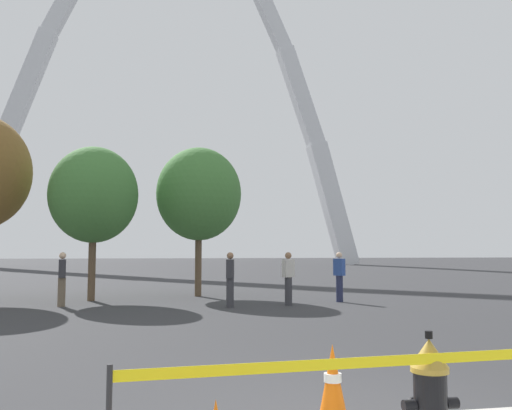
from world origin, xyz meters
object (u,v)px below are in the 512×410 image
Objects in this scene: fire_hydrant at (430,398)px; pedestrian_near_trees at (339,276)px; monument_arch at (171,98)px; traffic_cone_by_hydrant at (333,384)px; pedestrian_walking_right at (230,279)px; pedestrian_walking_left at (288,278)px; pedestrian_standing_center at (62,279)px.

fire_hydrant is 0.62× the size of pedestrian_near_trees.
pedestrian_near_trees is (4.09, -45.96, -18.66)m from monument_arch.
pedestrian_walking_right is (0.52, 10.66, 0.46)m from traffic_cone_by_hydrant.
pedestrian_near_trees is at bearing -84.91° from monument_arch.
pedestrian_standing_center is (-6.65, 0.85, 0.00)m from pedestrian_walking_left.
fire_hydrant is 0.62× the size of pedestrian_walking_right.
pedestrian_walking_right is (0.41, -46.95, -18.66)m from monument_arch.
monument_arch is (0.11, 57.61, 19.12)m from traffic_cone_by_hydrant.
monument_arch reaches higher than pedestrian_walking_left.
monument_arch is 50.53m from pedestrian_walking_right.
traffic_cone_by_hydrant is 12.40m from pedestrian_near_trees.
fire_hydrant is 0.62× the size of pedestrian_walking_left.
pedestrian_near_trees is (1.87, 0.73, 0.00)m from pedestrian_walking_left.
fire_hydrant is 1.36× the size of traffic_cone_by_hydrant.
monument_arch is at bearing 95.09° from pedestrian_near_trees.
pedestrian_standing_center is (-4.43, -45.84, -18.66)m from monument_arch.
fire_hydrant is 1.13m from traffic_cone_by_hydrant.
monument_arch reaches higher than fire_hydrant.
pedestrian_walking_left is (2.33, 10.92, 0.46)m from traffic_cone_by_hydrant.
monument_arch is 28.43× the size of pedestrian_walking_left.
pedestrian_walking_right reaches higher than traffic_cone_by_hydrant.
pedestrian_standing_center and pedestrian_near_trees have the same top height.
pedestrian_walking_left is (1.88, 11.95, 0.35)m from fire_hydrant.
monument_arch reaches higher than pedestrian_walking_right.
pedestrian_walking_right is at bearing -171.77° from pedestrian_walking_left.
fire_hydrant is at bearing -106.48° from pedestrian_near_trees.
monument_arch is at bearing 84.48° from pedestrian_standing_center.
pedestrian_walking_right is at bearing 87.21° from traffic_cone_by_hydrant.
traffic_cone_by_hydrant is (-0.45, 1.03, -0.11)m from fire_hydrant.
pedestrian_walking_left is at bearing -7.32° from pedestrian_standing_center.
fire_hydrant is 11.69m from pedestrian_walking_right.
fire_hydrant is 12.10m from pedestrian_walking_left.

